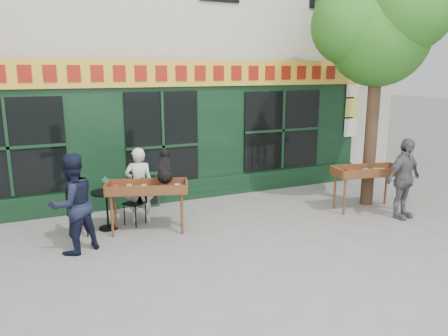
{
  "coord_description": "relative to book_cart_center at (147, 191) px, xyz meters",
  "views": [
    {
      "loc": [
        -2.78,
        -7.29,
        3.07
      ],
      "look_at": [
        0.73,
        0.5,
        1.15
      ],
      "focal_mm": 35.0,
      "sensor_mm": 36.0,
      "label": 1
    }
  ],
  "objects": [
    {
      "name": "ground",
      "position": [
        0.83,
        -0.62,
        -0.82
      ],
      "size": [
        80.0,
        80.0,
        0.0
      ],
      "primitive_type": "plane",
      "color": "slate",
      "rests_on": "ground"
    },
    {
      "name": "building",
      "position": [
        0.83,
        5.35,
        4.15
      ],
      "size": [
        14.0,
        7.26,
        10.0
      ],
      "color": "beige",
      "rests_on": "ground"
    },
    {
      "name": "street_tree",
      "position": [
        5.17,
        -0.26,
        3.29
      ],
      "size": [
        3.05,
        2.9,
        5.6
      ],
      "color": "#382619",
      "rests_on": "ground"
    },
    {
      "name": "book_cart_center",
      "position": [
        0.0,
        0.0,
        0.0
      ],
      "size": [
        1.62,
        1.05,
        0.99
      ],
      "rotation": [
        0.0,
        0.0,
        -0.31
      ],
      "color": "brown",
      "rests_on": "ground"
    },
    {
      "name": "dog",
      "position": [
        0.35,
        -0.05,
        0.47
      ],
      "size": [
        0.51,
        0.68,
        0.6
      ],
      "primitive_type": null,
      "rotation": [
        0.0,
        0.0,
        -0.31
      ],
      "color": "black",
      "rests_on": "book_cart_center"
    },
    {
      "name": "woman",
      "position": [
        -0.0,
        0.65,
        -0.05
      ],
      "size": [
        0.65,
        0.53,
        1.55
      ],
      "primitive_type": "imported",
      "rotation": [
        0.0,
        0.0,
        2.83
      ],
      "color": "silver",
      "rests_on": "ground"
    },
    {
      "name": "book_cart_right",
      "position": [
        4.8,
        -0.65,
        0.0
      ],
      "size": [
        1.59,
        0.88,
        0.99
      ],
      "rotation": [
        0.0,
        0.0,
        -0.18
      ],
      "color": "brown",
      "rests_on": "ground"
    },
    {
      "name": "man_right",
      "position": [
        5.1,
        -1.4,
        0.03
      ],
      "size": [
        1.05,
        0.58,
        1.71
      ],
      "primitive_type": "imported",
      "rotation": [
        0.0,
        0.0,
        0.17
      ],
      "color": "#5A5A5F",
      "rests_on": "ground"
    },
    {
      "name": "bistro_table",
      "position": [
        -0.69,
        0.46,
        -0.28
      ],
      "size": [
        0.6,
        0.6,
        0.76
      ],
      "color": "black",
      "rests_on": "ground"
    },
    {
      "name": "bistro_chair_left",
      "position": [
        -1.33,
        0.37,
        -0.26
      ],
      "size": [
        0.42,
        0.41,
        0.95
      ],
      "rotation": [
        0.0,
        0.0,
        1.41
      ],
      "color": "black",
      "rests_on": "ground"
    },
    {
      "name": "bistro_chair_right",
      "position": [
        -0.07,
        0.56,
        -0.26
      ],
      "size": [
        0.51,
        0.51,
        0.95
      ],
      "rotation": [
        0.0,
        0.0,
        -0.95
      ],
      "color": "black",
      "rests_on": "ground"
    },
    {
      "name": "potted_plant",
      "position": [
        -0.69,
        0.46,
        0.09
      ],
      "size": [
        0.16,
        0.12,
        0.29
      ],
      "primitive_type": "imported",
      "rotation": [
        0.0,
        0.0,
        0.1
      ],
      "color": "gray",
      "rests_on": "bistro_table"
    },
    {
      "name": "man_left",
      "position": [
        -1.39,
        -0.44,
        0.04
      ],
      "size": [
        1.04,
        0.95,
        1.72
      ],
      "primitive_type": "imported",
      "rotation": [
        0.0,
        0.0,
        3.59
      ],
      "color": "black",
      "rests_on": "ground"
    },
    {
      "name": "chalkboard",
      "position": [
        0.38,
        1.57,
        -0.42
      ],
      "size": [
        0.58,
        0.27,
        0.79
      ],
      "rotation": [
        0.0,
        0.0,
        -0.16
      ],
      "color": "black",
      "rests_on": "ground"
    }
  ]
}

